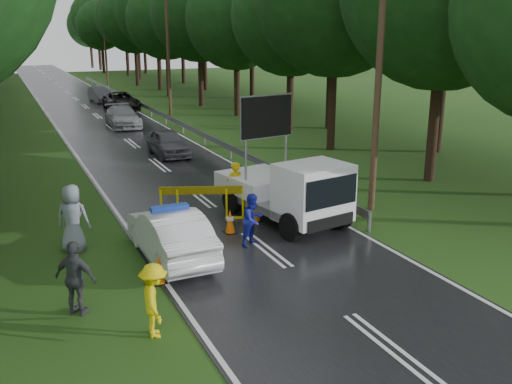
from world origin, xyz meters
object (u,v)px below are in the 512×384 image
queue_car_second (123,117)px  police_sedan (171,234)px  officer (235,187)px  queue_car_third (121,101)px  queue_car_first (168,143)px  work_truck (289,190)px  civilian (253,220)px  barrier (202,195)px  queue_car_fourth (101,94)px

queue_car_second → police_sedan: bearing=-96.7°
officer → police_sedan: bearing=35.8°
police_sedan → queue_car_third: (5.20, 32.24, -0.01)m
queue_car_first → queue_car_third: 18.76m
work_truck → civilian: 2.47m
police_sedan → barrier: size_ratio=1.60×
barrier → officer: size_ratio=1.50×
queue_car_second → queue_car_fourth: (1.02, 14.58, 0.01)m
police_sedan → queue_car_fourth: (4.56, 38.24, -0.02)m
work_truck → barrier: work_truck is taller
queue_car_first → queue_car_fourth: bearing=88.1°
civilian → queue_car_fourth: bearing=62.1°
police_sedan → civilian: 2.56m
barrier → queue_car_fourth: bearing=106.7°
work_truck → queue_car_first: size_ratio=1.39×
queue_car_fourth → queue_car_second: bearing=-97.8°
barrier → queue_car_first: queue_car_first is taller
work_truck → barrier: (-2.59, 1.43, -0.22)m
officer → civilian: (-0.78, -3.36, -0.09)m
queue_car_second → civilian: bearing=-90.6°
queue_car_fourth → work_truck: bearing=-93.8°
civilian → officer: bearing=51.9°
barrier → queue_car_third: bearing=104.6°
barrier → queue_car_second: (1.60, 20.81, -0.22)m
police_sedan → work_truck: work_truck is taller
officer → queue_car_third: bearing=-102.8°
officer → queue_car_fourth: officer is taller
work_truck → queue_car_first: work_truck is taller
queue_car_first → work_truck: bearing=-86.5°
work_truck → queue_car_second: work_truck is taller
barrier → officer: (1.41, 0.47, 0.00)m
queue_car_second → queue_car_third: queue_car_third is taller
queue_car_third → queue_car_fourth: queue_car_third is taller
queue_car_third → queue_car_fourth: bearing=96.1°
work_truck → officer: work_truck is taller
barrier → civilian: civilian is taller
barrier → queue_car_fourth: 35.48m
police_sedan → officer: bearing=-136.6°
barrier → queue_car_third: 29.56m
police_sedan → queue_car_third: size_ratio=0.85×
barrier → queue_car_second: bearing=106.5°
police_sedan → queue_car_first: bearing=-107.1°
police_sedan → officer: 4.72m
civilian → police_sedan: bearing=154.4°
officer → queue_car_fourth: 34.93m
queue_car_third → police_sedan: bearing=-99.1°
work_truck → barrier: size_ratio=2.02×
police_sedan → officer: officer is taller
queue_car_third → queue_car_second: bearing=-101.0°
queue_car_third → queue_car_fourth: 6.03m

